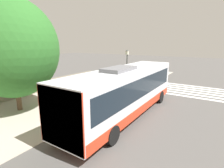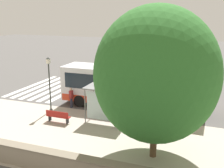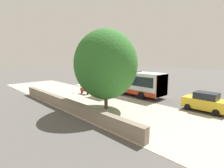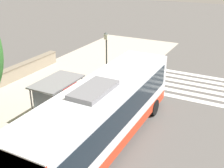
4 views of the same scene
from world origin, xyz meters
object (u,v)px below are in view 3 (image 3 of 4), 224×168
at_px(bus_shelter, 105,81).
at_px(pedestrian, 99,85).
at_px(bench, 84,91).
at_px(street_lamp_near, 87,75).
at_px(parked_car_behind_bus, 205,102).
at_px(bus, 127,81).
at_px(shade_tree, 106,65).

height_order(bus_shelter, pedestrian, bus_shelter).
distance_m(bench, street_lamp_near, 3.32).
relative_size(pedestrian, parked_car_behind_bus, 0.42).
bearing_deg(bus_shelter, bench, 112.11).
distance_m(bus, parked_car_behind_bus, 10.89).
distance_m(pedestrian, street_lamp_near, 2.34).
height_order(bus, bus_shelter, bus).
bearing_deg(bench, street_lamp_near, 43.65).
relative_size(bus, bus_shelter, 3.85).
height_order(pedestrian, parked_car_behind_bus, parked_car_behind_bus).
xyz_separation_m(pedestrian, shade_tree, (-5.56, -8.03, 3.60)).
height_order(bench, shade_tree, shade_tree).
height_order(pedestrian, shade_tree, shade_tree).
relative_size(street_lamp_near, shade_tree, 0.53).
relative_size(bus, pedestrian, 6.89).
bearing_deg(bench, bus_shelter, -67.89).
distance_m(bus, shade_tree, 8.43).
distance_m(bench, parked_car_behind_bus, 15.34).
relative_size(pedestrian, street_lamp_near, 0.39).
relative_size(pedestrian, bench, 0.93).
xyz_separation_m(bench, street_lamp_near, (1.87, 1.79, 2.08)).
height_order(shade_tree, parked_car_behind_bus, shade_tree).
bearing_deg(pedestrian, bus_shelter, -116.60).
bearing_deg(pedestrian, parked_car_behind_bus, -86.38).
height_order(bus, street_lamp_near, street_lamp_near).
height_order(street_lamp_near, shade_tree, shade_tree).
bearing_deg(bus, shade_tree, -154.36).
distance_m(pedestrian, shade_tree, 10.41).
relative_size(bus_shelter, shade_tree, 0.37).
bearing_deg(bus, bench, 140.81).
xyz_separation_m(street_lamp_near, parked_car_behind_bus, (2.29, -16.54, -1.63)).
bearing_deg(shade_tree, bus, 25.64).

